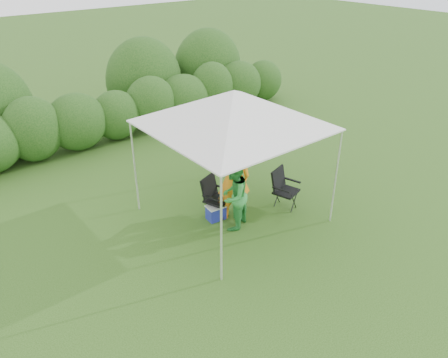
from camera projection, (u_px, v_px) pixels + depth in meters
ground at (247, 225)px, 9.32m from camera, size 70.00×70.00×0.00m
hedge at (116, 113)px, 13.05m from camera, size 13.57×1.53×1.80m
canopy at (234, 108)px, 8.49m from camera, size 3.10×3.10×2.83m
chair_right at (283, 186)px, 9.74m from camera, size 0.67×0.63×0.91m
chair_left at (214, 194)px, 9.44m from camera, size 0.68×0.65×0.91m
man at (234, 178)px, 9.15m from camera, size 0.84×0.75×1.92m
woman at (234, 196)px, 8.90m from camera, size 0.91×0.84×1.51m
cooler at (216, 212)px, 9.44m from camera, size 0.42×0.33×0.33m
bottle at (219, 201)px, 9.32m from camera, size 0.06×0.06×0.21m
lawn_toy at (238, 125)px, 13.97m from camera, size 0.68×0.57×0.34m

